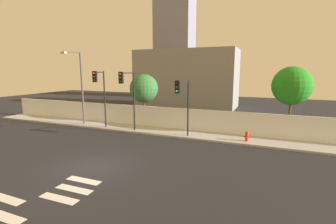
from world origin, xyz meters
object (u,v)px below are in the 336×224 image
object	(u,v)px
roadside_tree_leftmost	(144,89)
traffic_light_left	(127,88)
fire_hydrant	(247,136)
traffic_light_right	(100,87)
traffic_light_center	(182,96)
roadside_tree_midleft	(292,86)
street_lamp_curbside	(80,82)

from	to	relation	value
roadside_tree_leftmost	traffic_light_left	bearing A→B (deg)	-80.60
fire_hydrant	traffic_light_left	bearing A→B (deg)	-173.46
traffic_light_right	fire_hydrant	bearing A→B (deg)	4.38
traffic_light_left	traffic_light_center	distance (m)	4.66
roadside_tree_midleft	traffic_light_right	bearing A→B (deg)	-165.37
fire_hydrant	roadside_tree_midleft	bearing A→B (deg)	46.19
traffic_light_left	roadside_tree_leftmost	world-z (taller)	traffic_light_left
traffic_light_right	fire_hydrant	size ratio (longest dim) A/B	6.82
fire_hydrant	roadside_tree_midleft	xyz separation A→B (m)	(2.84, 2.96, 3.47)
street_lamp_curbside	fire_hydrant	size ratio (longest dim) A/B	9.14
traffic_light_right	roadside_tree_leftmost	distance (m)	4.45
traffic_light_left	roadside_tree_midleft	size ratio (longest dim) A/B	0.90
fire_hydrant	roadside_tree_leftmost	size ratio (longest dim) A/B	0.15
street_lamp_curbside	roadside_tree_leftmost	distance (m)	5.91
traffic_light_center	traffic_light_right	distance (m)	7.48
traffic_light_left	street_lamp_curbside	bearing A→B (deg)	171.73
street_lamp_curbside	roadside_tree_midleft	xyz separation A→B (m)	(17.64, 3.20, -0.07)
traffic_light_center	roadside_tree_leftmost	size ratio (longest dim) A/B	0.89
street_lamp_curbside	roadside_tree_midleft	size ratio (longest dim) A/B	1.21
traffic_light_right	street_lamp_curbside	bearing A→B (deg)	166.21
fire_hydrant	roadside_tree_leftmost	xyz separation A→B (m)	(-9.88, 2.96, 2.90)
traffic_light_left	roadside_tree_midleft	xyz separation A→B (m)	(12.05, 4.01, 0.26)
traffic_light_right	roadside_tree_midleft	distance (m)	15.38
street_lamp_curbside	roadside_tree_leftmost	bearing A→B (deg)	33.03
traffic_light_right	roadside_tree_midleft	bearing A→B (deg)	14.63
traffic_light_center	traffic_light_right	size ratio (longest dim) A/B	0.87
traffic_light_center	traffic_light_right	world-z (taller)	traffic_light_right
traffic_light_left	roadside_tree_leftmost	size ratio (longest dim) A/B	1.02
roadside_tree_midleft	traffic_light_center	bearing A→B (deg)	-151.78
roadside_tree_midleft	street_lamp_curbside	bearing A→B (deg)	-169.71
traffic_light_center	roadside_tree_midleft	bearing A→B (deg)	28.22
traffic_light_left	fire_hydrant	bearing A→B (deg)	6.54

